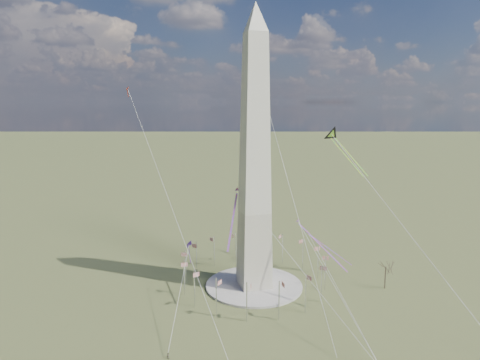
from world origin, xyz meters
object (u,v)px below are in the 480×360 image
object	(u,v)px
person_west	(168,356)
kite_delta_black	(334,137)
washington_monument	(255,159)
tree_near	(386,265)

from	to	relation	value
person_west	kite_delta_black	world-z (taller)	kite_delta_black
washington_monument	tree_near	bearing A→B (deg)	-17.72
kite_delta_black	tree_near	bearing A→B (deg)	91.60
tree_near	person_west	distance (m)	85.34
washington_monument	tree_near	size ratio (longest dim) A/B	7.87
tree_near	kite_delta_black	size ratio (longest dim) A/B	0.57
person_west	kite_delta_black	xyz separation A→B (m)	(73.76, 51.29, 53.15)
person_west	kite_delta_black	bearing A→B (deg)	-101.59
washington_monument	tree_near	xyz separation A→B (m)	(45.95, -14.68, -38.89)
tree_near	person_west	xyz separation A→B (m)	(-81.85, -22.71, -8.26)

